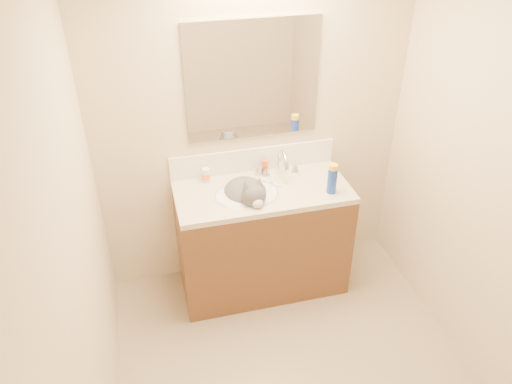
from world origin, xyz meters
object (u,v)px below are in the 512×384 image
faucet (282,165)px  pill_bottle (206,175)px  vanity_cabinet (262,241)px  cat (247,196)px  silver_jar (258,170)px  basin (247,203)px  spray_can (332,181)px  amber_bottle (265,166)px

faucet → pill_bottle: faucet is taller
vanity_cabinet → faucet: faucet is taller
cat → pill_bottle: bearing=130.8°
pill_bottle → silver_jar: size_ratio=1.59×
basin → faucet: size_ratio=1.61×
cat → silver_jar: cat is taller
basin → cat: size_ratio=1.00×
basin → cat: 0.05m
silver_jar → vanity_cabinet: bearing=-96.3°
pill_bottle → spray_can: size_ratio=0.58×
vanity_cabinet → cat: cat is taller
vanity_cabinet → basin: bearing=-166.0°
vanity_cabinet → pill_bottle: bearing=150.7°
cat → silver_jar: size_ratio=7.00×
basin → amber_bottle: amber_bottle is taller
cat → pill_bottle: (-0.24, 0.21, 0.07)m
cat → spray_can: bearing=-21.7°
cat → amber_bottle: cat is taller
faucet → amber_bottle: bearing=145.4°
basin → amber_bottle: size_ratio=4.34×
basin → spray_can: 0.59m
vanity_cabinet → spray_can: bearing=-18.6°
pill_bottle → vanity_cabinet: bearing=-29.3°
faucet → amber_bottle: size_ratio=2.70×
vanity_cabinet → silver_jar: (0.02, 0.20, 0.48)m
basin → cat: (0.01, 0.02, 0.05)m
amber_bottle → spray_can: bearing=-44.4°
spray_can → vanity_cabinet: bearing=161.4°
amber_bottle → spray_can: size_ratio=0.59×
faucet → vanity_cabinet: bearing=-142.7°
basin → faucet: faucet is taller
silver_jar → amber_bottle: size_ratio=0.62×
pill_bottle → spray_can: spray_can is taller
silver_jar → pill_bottle: bearing=-179.6°
basin → spray_can: size_ratio=2.54×
basin → pill_bottle: (-0.24, 0.23, 0.12)m
vanity_cabinet → faucet: 0.58m
spray_can → basin: bearing=168.1°
vanity_cabinet → spray_can: 0.71m
faucet → silver_jar: bearing=157.7°
spray_can → amber_bottle: bearing=135.6°
basin → silver_jar: bearing=58.5°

